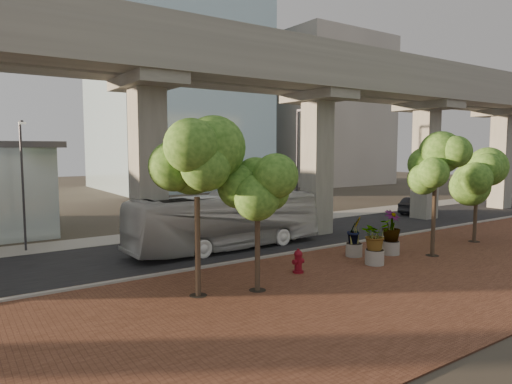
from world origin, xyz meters
TOP-DOWN VIEW (x-y plane):
  - ground at (0.00, 0.00)m, footprint 160.00×160.00m
  - brick_plaza at (0.00, -8.00)m, footprint 70.00×13.00m
  - asphalt_road at (0.00, 2.00)m, footprint 90.00×8.00m
  - curb_strip at (0.00, -2.00)m, footprint 70.00×0.25m
  - far_sidewalk at (0.00, 7.50)m, footprint 90.00×3.00m
  - transit_viaduct at (0.00, 2.00)m, footprint 72.00×5.60m
  - midrise_block at (38.00, 36.00)m, footprint 18.00×16.00m
  - transit_bus at (-1.64, 1.16)m, footprint 11.95×3.11m
  - parked_car at (19.67, 4.09)m, footprint 4.66×2.75m
  - fire_hydrant at (-1.59, -5.23)m, footprint 0.57×0.51m
  - planter_front at (2.56, -6.20)m, footprint 2.10×2.10m
  - planter_right at (5.00, -5.21)m, footprint 2.27×2.27m
  - planter_left at (3.00, -4.38)m, footprint 1.97×1.97m
  - street_tree_far_west at (-6.97, -5.59)m, footprint 3.91×3.91m
  - street_tree_near_west at (-4.66, -6.35)m, footprint 3.25×3.25m
  - street_tree_near_east at (6.62, -6.68)m, footprint 3.53×3.53m
  - street_tree_far_east at (12.07, -5.88)m, footprint 3.72×3.72m
  - streetlamp_west at (-11.41, 7.06)m, footprint 0.36×1.06m
  - streetlamp_east at (8.51, 7.05)m, footprint 0.44×1.29m

SIDE VIEW (x-z plane):
  - ground at x=0.00m, z-range 0.00..0.00m
  - asphalt_road at x=0.00m, z-range 0.00..0.04m
  - brick_plaza at x=0.00m, z-range 0.00..0.06m
  - far_sidewalk at x=0.00m, z-range 0.00..0.06m
  - curb_strip at x=0.00m, z-range 0.00..0.16m
  - fire_hydrant at x=-1.59m, z-range 0.04..1.17m
  - parked_car at x=19.67m, z-range 0.00..1.45m
  - planter_left at x=3.00m, z-range 0.29..2.46m
  - planter_front at x=2.56m, z-range 0.31..2.61m
  - planter_right at x=5.00m, z-range 0.32..2.74m
  - transit_bus at x=-1.64m, z-range 0.00..3.31m
  - street_tree_far_east at x=12.07m, z-range 1.23..7.00m
  - streetlamp_west at x=-11.41m, z-range 0.62..7.94m
  - street_tree_near_west at x=-4.66m, z-range 1.44..7.22m
  - street_tree_near_east at x=6.62m, z-range 1.61..7.97m
  - street_tree_far_west at x=-6.97m, z-range 1.68..8.53m
  - streetlamp_east at x=8.51m, z-range 0.74..9.64m
  - transit_viaduct at x=0.00m, z-range 1.09..13.49m
  - midrise_block at x=38.00m, z-range 0.00..24.00m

